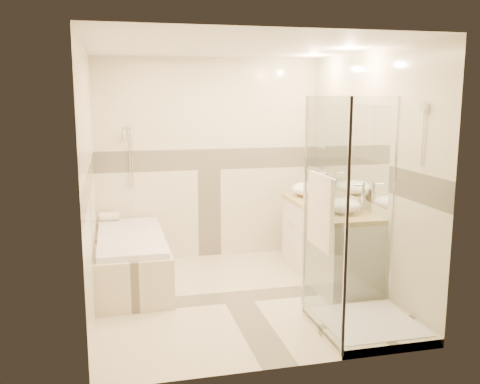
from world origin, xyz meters
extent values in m
cube|color=beige|center=(0.00, 0.00, -0.01)|extent=(2.80, 3.00, 0.01)
cube|color=silver|center=(0.00, 0.00, 2.50)|extent=(2.80, 3.00, 0.01)
cube|color=beige|center=(0.00, 1.50, 1.25)|extent=(2.80, 0.01, 2.50)
cube|color=beige|center=(0.00, -1.50, 1.25)|extent=(2.80, 0.01, 2.50)
cube|color=beige|center=(-1.40, 0.00, 1.25)|extent=(0.01, 3.00, 2.50)
cube|color=beige|center=(1.40, 0.00, 1.25)|extent=(0.01, 3.00, 2.50)
cube|color=white|center=(1.39, 0.30, 1.45)|extent=(0.01, 1.60, 1.00)
cylinder|color=silver|center=(-0.97, 1.47, 1.35)|extent=(0.02, 0.02, 0.70)
cube|color=beige|center=(-1.02, 0.65, 0.25)|extent=(0.75, 1.70, 0.50)
cube|color=white|center=(-1.02, 0.65, 0.53)|extent=(0.69, 1.60, 0.06)
ellipsoid|color=white|center=(-1.02, 0.65, 0.48)|extent=(0.56, 1.40, 0.16)
cube|color=silver|center=(1.12, 0.30, 0.40)|extent=(0.55, 1.60, 0.80)
cylinder|color=silver|center=(0.83, -0.10, 0.55)|extent=(0.01, 0.24, 0.01)
cylinder|color=silver|center=(0.83, 0.70, 0.55)|extent=(0.01, 0.24, 0.01)
cube|color=tan|center=(1.12, 0.30, 0.83)|extent=(0.57, 1.62, 0.05)
cube|color=beige|center=(0.95, -1.05, 0.04)|extent=(0.90, 0.90, 0.08)
cube|color=white|center=(0.95, -1.05, 0.09)|extent=(0.80, 0.80, 0.01)
cube|color=white|center=(0.51, -1.05, 1.04)|extent=(0.01, 0.90, 2.00)
cube|color=white|center=(0.95, -0.61, 1.04)|extent=(0.90, 0.01, 2.00)
cylinder|color=silver|center=(0.50, -1.50, 1.04)|extent=(0.03, 0.03, 2.00)
cylinder|color=silver|center=(0.50, -0.60, 1.04)|extent=(0.03, 0.03, 2.00)
cylinder|color=silver|center=(1.40, -0.60, 1.04)|extent=(0.03, 0.03, 2.00)
cylinder|color=silver|center=(1.36, -1.05, 1.95)|extent=(0.03, 0.10, 0.10)
cylinder|color=silver|center=(0.47, -1.05, 1.40)|extent=(0.02, 0.60, 0.02)
cube|color=white|center=(0.47, -1.05, 1.10)|extent=(0.04, 0.48, 0.62)
ellipsoid|color=white|center=(1.10, 0.88, 0.94)|extent=(0.43, 0.43, 0.17)
ellipsoid|color=white|center=(1.10, -0.09, 0.93)|extent=(0.38, 0.38, 0.15)
cylinder|color=silver|center=(1.33, 0.88, 0.99)|extent=(0.03, 0.03, 0.29)
cylinder|color=silver|center=(1.28, 0.88, 1.12)|extent=(0.10, 0.02, 0.02)
cylinder|color=silver|center=(1.33, -0.09, 1.00)|extent=(0.03, 0.03, 0.30)
cylinder|color=silver|center=(1.28, -0.09, 1.13)|extent=(0.11, 0.03, 0.03)
imported|color=black|center=(1.10, 0.37, 0.93)|extent=(0.09, 0.09, 0.16)
imported|color=black|center=(1.10, 0.42, 0.92)|extent=(0.11, 0.11, 0.13)
cube|color=white|center=(1.10, 0.92, 0.89)|extent=(0.17, 0.28, 0.09)
cylinder|color=white|center=(-1.25, 1.36, 0.61)|extent=(0.23, 0.10, 0.10)
camera|label=1|loc=(-1.18, -5.08, 2.04)|focal=40.00mm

